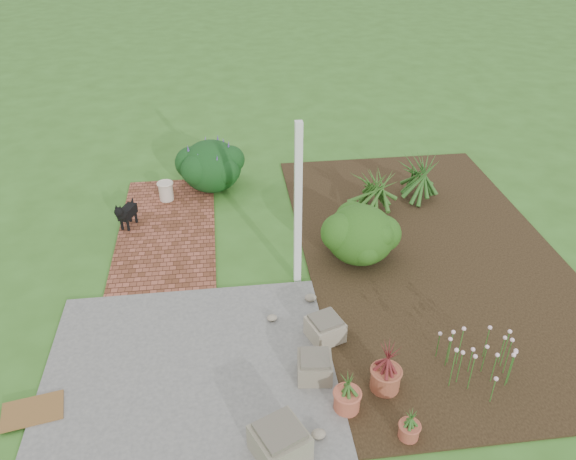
{
  "coord_description": "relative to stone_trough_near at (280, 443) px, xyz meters",
  "views": [
    {
      "loc": [
        -0.66,
        -6.47,
        5.14
      ],
      "look_at": [
        0.2,
        0.4,
        0.7
      ],
      "focal_mm": 35.0,
      "sensor_mm": 36.0,
      "label": 1
    }
  ],
  "objects": [
    {
      "name": "terracotta_pot_small_right",
      "position": [
        0.81,
        0.5,
        -0.05
      ],
      "size": [
        0.38,
        0.38,
        0.25
      ],
      "primitive_type": "cylinder",
      "rotation": [
        0.0,
        0.0,
        0.35
      ],
      "color": "#B5563D",
      "rests_on": "garden_bed"
    },
    {
      "name": "stone_trough_far",
      "position": [
        0.77,
        1.64,
        -0.03
      ],
      "size": [
        0.53,
        0.53,
        0.27
      ],
      "primitive_type": "cube",
      "rotation": [
        0.0,
        0.0,
        0.34
      ],
      "color": "gray",
      "rests_on": "concrete_patio"
    },
    {
      "name": "veranda_post",
      "position": [
        0.59,
        2.94,
        1.04
      ],
      "size": [
        0.1,
        0.1,
        2.5
      ],
      "primitive_type": "cube",
      "color": "white",
      "rests_on": "ground"
    },
    {
      "name": "garden_bed",
      "position": [
        2.79,
        3.34,
        -0.19
      ],
      "size": [
        4.0,
        7.0,
        0.03
      ],
      "primitive_type": "cube",
      "color": "black",
      "rests_on": "ground"
    },
    {
      "name": "black_dog",
      "position": [
        -2.06,
        4.69,
        0.12
      ],
      "size": [
        0.32,
        0.54,
        0.49
      ],
      "rotation": [
        0.0,
        0.0,
        -0.4
      ],
      "color": "black",
      "rests_on": "brick_path"
    },
    {
      "name": "purple_flowering_bush",
      "position": [
        -0.62,
        6.01,
        0.28
      ],
      "size": [
        1.48,
        1.48,
        0.97
      ],
      "primitive_type": "ellipsoid",
      "rotation": [
        0.0,
        0.0,
        -0.38
      ],
      "color": "black",
      "rests_on": "ground"
    },
    {
      "name": "stone_trough_mid",
      "position": [
        0.53,
        1.01,
        -0.03
      ],
      "size": [
        0.45,
        0.45,
        0.27
      ],
      "primitive_type": "cube",
      "rotation": [
        0.0,
        0.0,
        -0.12
      ],
      "color": "#737055",
      "rests_on": "concrete_patio"
    },
    {
      "name": "terracotta_pot_small_left",
      "position": [
        1.39,
        0.05,
        -0.09
      ],
      "size": [
        0.27,
        0.27,
        0.18
      ],
      "primitive_type": "cylinder",
      "rotation": [
        0.0,
        0.0,
        -0.3
      ],
      "color": "#A14B36",
      "rests_on": "garden_bed"
    },
    {
      "name": "agapanthus_clump_front",
      "position": [
        2.19,
        4.78,
        0.28
      ],
      "size": [
        1.34,
        1.34,
        0.91
      ],
      "primitive_type": null,
      "rotation": [
        0.0,
        0.0,
        0.39
      ],
      "color": "#124310",
      "rests_on": "garden_bed"
    },
    {
      "name": "evergreen_shrub",
      "position": [
        1.62,
        3.35,
        0.27
      ],
      "size": [
        1.15,
        1.15,
        0.9
      ],
      "primitive_type": "ellipsoid",
      "rotation": [
        0.0,
        0.0,
        -0.09
      ],
      "color": "#164112",
      "rests_on": "garden_bed"
    },
    {
      "name": "coir_doormat",
      "position": [
        -2.69,
        0.88,
        -0.16
      ],
      "size": [
        0.73,
        0.54,
        0.02
      ],
      "primitive_type": "cube",
      "rotation": [
        0.0,
        0.0,
        0.19
      ],
      "color": "brown",
      "rests_on": "concrete_patio"
    },
    {
      "name": "agapanthus_clump_back",
      "position": [
        3.12,
        5.07,
        0.33
      ],
      "size": [
        1.49,
        1.49,
        1.01
      ],
      "primitive_type": null,
      "rotation": [
        0.0,
        0.0,
        0.43
      ],
      "color": "#104318",
      "rests_on": "garden_bed"
    },
    {
      "name": "concrete_patio",
      "position": [
        -0.96,
        1.09,
        -0.19
      ],
      "size": [
        3.5,
        3.5,
        0.04
      ],
      "primitive_type": "cube",
      "color": "#5D5D5B",
      "rests_on": "ground"
    },
    {
      "name": "terracotta_pot_bronze",
      "position": [
        1.32,
        0.74,
        -0.04
      ],
      "size": [
        0.44,
        0.44,
        0.28
      ],
      "primitive_type": "cylinder",
      "rotation": [
        0.0,
        0.0,
        0.36
      ],
      "color": "#9B4E34",
      "rests_on": "garden_bed"
    },
    {
      "name": "cream_ceramic_urn",
      "position": [
        -1.46,
        5.58,
        0.0
      ],
      "size": [
        0.28,
        0.28,
        0.34
      ],
      "primitive_type": "cylinder",
      "rotation": [
        0.0,
        0.0,
        -0.11
      ],
      "color": "beige",
      "rests_on": "brick_path"
    },
    {
      "name": "brick_path",
      "position": [
        -1.41,
        4.59,
        -0.19
      ],
      "size": [
        1.6,
        3.5,
        0.04
      ],
      "primitive_type": "cube",
      "color": "brown",
      "rests_on": "ground"
    },
    {
      "name": "pink_flower_patch",
      "position": [
        2.45,
        0.79,
        0.11
      ],
      "size": [
        0.93,
        0.93,
        0.58
      ],
      "primitive_type": null,
      "rotation": [
        0.0,
        0.0,
        0.02
      ],
      "color": "#113D0F",
      "rests_on": "garden_bed"
    },
    {
      "name": "stone_trough_near",
      "position": [
        0.0,
        0.0,
        0.0
      ],
      "size": [
        0.67,
        0.67,
        0.34
      ],
      "primitive_type": "cube",
      "rotation": [
        0.0,
        0.0,
        0.43
      ],
      "color": "gray",
      "rests_on": "concrete_patio"
    },
    {
      "name": "ground",
      "position": [
        0.29,
        2.84,
        -0.21
      ],
      "size": [
        80.0,
        80.0,
        0.0
      ],
      "primitive_type": "plane",
      "color": "#35631F",
      "rests_on": "ground"
    }
  ]
}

